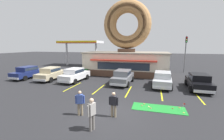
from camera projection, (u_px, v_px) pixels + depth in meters
ground_plane at (109, 113)px, 9.71m from camera, size 160.00×160.00×0.00m
donut_shop_building at (126, 49)px, 22.73m from camera, size 12.30×6.75×10.96m
putting_mat at (158, 108)px, 10.42m from camera, size 3.60×1.36×0.03m
mini_donut_near_left at (173, 108)px, 10.33m from camera, size 0.13×0.13×0.04m
mini_donut_near_right at (184, 113)px, 9.66m from camera, size 0.13×0.13×0.04m
mini_donut_mid_left at (149, 107)px, 10.62m from camera, size 0.13×0.13×0.04m
mini_donut_mid_centre at (151, 108)px, 10.37m from camera, size 0.13×0.13×0.04m
mini_donut_mid_right at (144, 104)px, 11.13m from camera, size 0.13×0.13×0.04m
mini_donut_far_left at (142, 105)px, 10.83m from camera, size 0.13×0.13×0.04m
mini_donut_far_centre at (179, 108)px, 10.46m from camera, size 0.13×0.13×0.04m
golf_ball at (148, 106)px, 10.70m from camera, size 0.04×0.04×0.04m
putting_flag_pin at (184, 105)px, 9.90m from camera, size 0.13×0.01×0.55m
car_white at (75, 74)px, 18.26m from camera, size 2.24×4.68×1.60m
car_silver at (162, 78)px, 15.90m from camera, size 2.19×4.66×1.60m
car_black at (199, 81)px, 14.78m from camera, size 2.08×4.61×1.60m
car_champagne at (51, 73)px, 19.10m from camera, size 2.06×4.60×1.60m
car_grey at (123, 76)px, 17.06m from camera, size 2.12×4.63×1.60m
car_navy at (28, 72)px, 19.97m from camera, size 2.15×4.64×1.60m
pedestrian_blue_sweater_man at (80, 102)px, 9.30m from camera, size 0.58×0.33×1.59m
pedestrian_hooded_kid at (114, 103)px, 9.08m from camera, size 0.60×0.25×1.57m
pedestrian_leather_jacket_man at (92, 113)px, 7.61m from camera, size 0.36×0.56×1.74m
trash_bin at (86, 72)px, 21.65m from camera, size 0.57×0.57×0.97m
traffic_light_pole at (186, 50)px, 23.76m from camera, size 0.28×0.47×5.80m
gas_station_canopy at (81, 43)px, 32.13m from camera, size 9.00×4.46×5.30m
parking_stripe_far_left at (73, 87)px, 15.93m from camera, size 0.12×3.60×0.01m
parking_stripe_left at (99, 89)px, 15.13m from camera, size 0.12×3.60×0.01m
parking_stripe_mid_left at (129, 91)px, 14.34m from camera, size 0.12×3.60×0.01m
parking_stripe_centre at (161, 94)px, 13.55m from camera, size 0.12×3.60×0.01m
parking_stripe_mid_right at (198, 97)px, 12.75m from camera, size 0.12×3.60×0.01m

